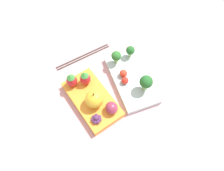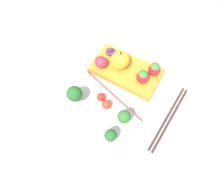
# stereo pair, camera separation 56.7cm
# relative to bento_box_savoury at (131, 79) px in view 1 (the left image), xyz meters

# --- Properties ---
(ground_plane) EXTENTS (4.00, 4.00, 0.00)m
(ground_plane) POSITION_rel_bento_box_savoury_xyz_m (0.00, -0.08, -0.01)
(ground_plane) COLOR #C6939E
(bento_box_savoury) EXTENTS (0.24, 0.14, 0.02)m
(bento_box_savoury) POSITION_rel_bento_box_savoury_xyz_m (0.00, 0.00, 0.00)
(bento_box_savoury) COLOR silver
(bento_box_savoury) RESTS_ON ground_plane
(bento_box_fruit) EXTENTS (0.22, 0.13, 0.02)m
(bento_box_fruit) POSITION_rel_bento_box_savoury_xyz_m (0.01, -0.15, 0.00)
(bento_box_fruit) COLOR orange
(bento_box_fruit) RESTS_ON ground_plane
(broccoli_floret_0) EXTENTS (0.04, 0.04, 0.06)m
(broccoli_floret_0) POSITION_rel_bento_box_savoury_xyz_m (0.06, 0.02, 0.05)
(broccoli_floret_0) COLOR #93B770
(broccoli_floret_0) RESTS_ON bento_box_savoury
(broccoli_floret_1) EXTENTS (0.03, 0.03, 0.05)m
(broccoli_floret_1) POSITION_rel_bento_box_savoury_xyz_m (-0.08, -0.01, 0.04)
(broccoli_floret_1) COLOR #93B770
(broccoli_floret_1) RESTS_ON bento_box_savoury
(broccoli_floret_2) EXTENTS (0.03, 0.03, 0.05)m
(broccoli_floret_2) POSITION_rel_bento_box_savoury_xyz_m (-0.08, 0.04, 0.04)
(broccoli_floret_2) COLOR #93B770
(broccoli_floret_2) RESTS_ON bento_box_savoury
(cherry_tomato_0) EXTENTS (0.03, 0.03, 0.03)m
(cherry_tomato_0) POSITION_rel_bento_box_savoury_xyz_m (-0.02, -0.02, 0.02)
(cherry_tomato_0) COLOR red
(cherry_tomato_0) RESTS_ON bento_box_savoury
(cherry_tomato_1) EXTENTS (0.02, 0.02, 0.02)m
(cherry_tomato_1) POSITION_rel_bento_box_savoury_xyz_m (0.01, -0.03, 0.02)
(cherry_tomato_1) COLOR red
(cherry_tomato_1) RESTS_ON bento_box_savoury
(apple) EXTENTS (0.05, 0.05, 0.06)m
(apple) POSITION_rel_bento_box_savoury_xyz_m (0.03, -0.15, 0.04)
(apple) COLOR gold
(apple) RESTS_ON bento_box_fruit
(strawberry_0) EXTENTS (0.03, 0.03, 0.05)m
(strawberry_0) POSITION_rel_bento_box_savoury_xyz_m (-0.06, -0.18, 0.04)
(strawberry_0) COLOR red
(strawberry_0) RESTS_ON bento_box_fruit
(strawberry_1) EXTENTS (0.03, 0.03, 0.05)m
(strawberry_1) POSITION_rel_bento_box_savoury_xyz_m (-0.05, -0.14, 0.04)
(strawberry_1) COLOR red
(strawberry_1) RESTS_ON bento_box_fruit
(plum) EXTENTS (0.04, 0.04, 0.04)m
(plum) POSITION_rel_bento_box_savoury_xyz_m (0.08, -0.11, 0.03)
(plum) COLOR #892D47
(plum) RESTS_ON bento_box_fruit
(grape_cluster) EXTENTS (0.03, 0.03, 0.02)m
(grape_cluster) POSITION_rel_bento_box_savoury_xyz_m (0.08, -0.16, 0.02)
(grape_cluster) COLOR #562D5B
(grape_cluster) RESTS_ON bento_box_fruit
(chopsticks_pair) EXTENTS (0.03, 0.21, 0.01)m
(chopsticks_pair) POSITION_rel_bento_box_savoury_xyz_m (-0.17, -0.10, -0.01)
(chopsticks_pair) COLOR #332D28
(chopsticks_pair) RESTS_ON ground_plane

